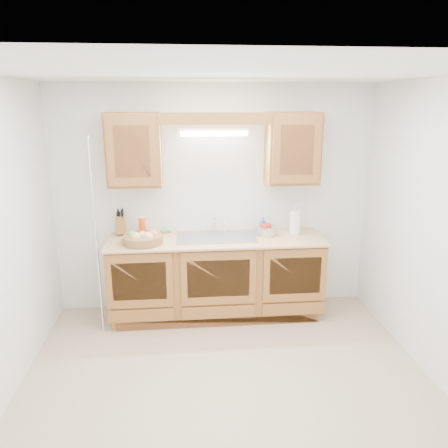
{
  "coord_description": "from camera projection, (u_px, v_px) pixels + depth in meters",
  "views": [
    {
      "loc": [
        -0.33,
        -3.25,
        2.29
      ],
      "look_at": [
        0.05,
        0.85,
        1.15
      ],
      "focal_mm": 35.0,
      "sensor_mm": 36.0,
      "label": 1
    }
  ],
  "objects": [
    {
      "name": "apple_bowl",
      "position": [
        265.0,
        229.0,
        4.77
      ],
      "size": [
        0.32,
        0.32,
        0.13
      ],
      "rotation": [
        0.0,
        0.0,
        -0.37
      ],
      "color": "silver",
      "rests_on": "countertop"
    },
    {
      "name": "fruit_basket",
      "position": [
        143.0,
        238.0,
        4.47
      ],
      "size": [
        0.42,
        0.42,
        0.13
      ],
      "rotation": [
        0.0,
        0.0,
        -0.02
      ],
      "color": "olive",
      "rests_on": "countertop"
    },
    {
      "name": "sponge",
      "position": [
        166.0,
        232.0,
        4.85
      ],
      "size": [
        0.12,
        0.1,
        0.02
      ],
      "rotation": [
        0.0,
        0.0,
        0.37
      ],
      "color": "#CC333F",
      "rests_on": "countertop"
    },
    {
      "name": "fluorescent_fixture",
      "position": [
        214.0,
        132.0,
        4.58
      ],
      "size": [
        0.76,
        0.08,
        0.08
      ],
      "color": "white",
      "rests_on": "room"
    },
    {
      "name": "sink",
      "position": [
        216.0,
        244.0,
        4.69
      ],
      "size": [
        0.84,
        0.46,
        0.36
      ],
      "color": "#9E9EA3",
      "rests_on": "countertop"
    },
    {
      "name": "upper_cabinet_right",
      "position": [
        293.0,
        148.0,
        4.63
      ],
      "size": [
        0.55,
        0.33,
        0.75
      ],
      "primitive_type": "cube",
      "color": "olive",
      "rests_on": "room"
    },
    {
      "name": "valance",
      "position": [
        216.0,
        119.0,
        4.33
      ],
      "size": [
        2.2,
        0.05,
        0.12
      ],
      "primitive_type": "cube",
      "color": "olive",
      "rests_on": "room"
    },
    {
      "name": "knife_block",
      "position": [
        121.0,
        225.0,
        4.77
      ],
      "size": [
        0.12,
        0.18,
        0.29
      ],
      "rotation": [
        0.0,
        0.0,
        0.15
      ],
      "color": "olive",
      "rests_on": "countertop"
    },
    {
      "name": "wire_shelf_pole",
      "position": [
        96.0,
        239.0,
        4.28
      ],
      "size": [
        0.03,
        0.03,
        2.0
      ],
      "primitive_type": "cylinder",
      "color": "silver",
      "rests_on": "ground"
    },
    {
      "name": "upper_cabinet_left",
      "position": [
        134.0,
        150.0,
        4.48
      ],
      "size": [
        0.55,
        0.33,
        0.75
      ],
      "primitive_type": "cube",
      "color": "olive",
      "rests_on": "room"
    },
    {
      "name": "room",
      "position": [
        227.0,
        240.0,
        3.42
      ],
      "size": [
        3.52,
        3.5,
        2.5
      ],
      "color": "tan",
      "rests_on": "ground"
    },
    {
      "name": "paper_towel",
      "position": [
        295.0,
        223.0,
        4.78
      ],
      "size": [
        0.14,
        0.14,
        0.3
      ],
      "rotation": [
        0.0,
        0.0,
        0.04
      ],
      "color": "silver",
      "rests_on": "countertop"
    },
    {
      "name": "base_cabinets",
      "position": [
        216.0,
        277.0,
        4.79
      ],
      "size": [
        2.2,
        0.6,
        0.86
      ],
      "primitive_type": "cube",
      "color": "olive",
      "rests_on": "ground"
    },
    {
      "name": "outlet_plate",
      "position": [
        297.0,
        207.0,
        4.97
      ],
      "size": [
        0.08,
        0.01,
        0.12
      ],
      "primitive_type": "cube",
      "color": "white",
      "rests_on": "room"
    },
    {
      "name": "countertop",
      "position": [
        216.0,
        240.0,
        4.66
      ],
      "size": [
        2.3,
        0.63,
        0.04
      ],
      "primitive_type": "cube",
      "color": "tan",
      "rests_on": "base_cabinets"
    },
    {
      "name": "orange_canister",
      "position": [
        142.0,
        226.0,
        4.72
      ],
      "size": [
        0.08,
        0.08,
        0.21
      ],
      "rotation": [
        0.0,
        0.0,
        0.18
      ],
      "color": "#F34B0D",
      "rests_on": "countertop"
    },
    {
      "name": "soap_bottle",
      "position": [
        263.0,
        224.0,
        4.87
      ],
      "size": [
        0.08,
        0.09,
        0.16
      ],
      "primitive_type": "imported",
      "rotation": [
        0.0,
        0.0,
        -0.15
      ],
      "color": "#235AB3",
      "rests_on": "countertop"
    }
  ]
}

